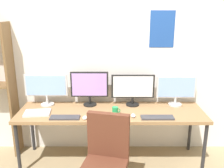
{
  "coord_description": "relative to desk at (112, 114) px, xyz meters",
  "views": [
    {
      "loc": [
        0.01,
        -2.41,
        1.99
      ],
      "look_at": [
        0.0,
        0.65,
        1.09
      ],
      "focal_mm": 40.0,
      "sensor_mm": 36.0,
      "label": 1
    }
  ],
  "objects": [
    {
      "name": "coffee_mug",
      "position": [
        0.05,
        -0.09,
        0.09
      ],
      "size": [
        0.11,
        0.08,
        0.09
      ],
      "color": "#1E8C4C",
      "rests_on": "desk"
    },
    {
      "name": "monitor_far_left",
      "position": [
        -0.88,
        0.21,
        0.3
      ],
      "size": [
        0.58,
        0.18,
        0.43
      ],
      "color": "silver",
      "rests_on": "desk"
    },
    {
      "name": "monitor_center_left",
      "position": [
        -0.29,
        0.21,
        0.31
      ],
      "size": [
        0.51,
        0.18,
        0.47
      ],
      "color": "black",
      "rests_on": "desk"
    },
    {
      "name": "desk",
      "position": [
        0.0,
        0.0,
        0.0
      ],
      "size": [
        2.4,
        0.68,
        0.74
      ],
      "color": "#936D47",
      "rests_on": "ground_plane"
    },
    {
      "name": "keyboard_right",
      "position": [
        0.56,
        -0.23,
        0.06
      ],
      "size": [
        0.4,
        0.13,
        0.02
      ],
      "primitive_type": "cube",
      "color": "#38383D",
      "rests_on": "desk"
    },
    {
      "name": "monitor_center_right",
      "position": [
        0.29,
        0.21,
        0.29
      ],
      "size": [
        0.58,
        0.18,
        0.43
      ],
      "color": "black",
      "rests_on": "desk"
    },
    {
      "name": "laptop_closed",
      "position": [
        -0.93,
        -0.09,
        0.06
      ],
      "size": [
        0.34,
        0.25,
        0.02
      ],
      "primitive_type": "cube",
      "rotation": [
        0.0,
        0.0,
        0.11
      ],
      "color": "silver",
      "rests_on": "desk"
    },
    {
      "name": "keyboard_left",
      "position": [
        -0.56,
        -0.23,
        0.06
      ],
      "size": [
        0.36,
        0.13,
        0.02
      ],
      "primitive_type": "cube",
      "color": "#38383D",
      "rests_on": "desk"
    },
    {
      "name": "mouse_right_side",
      "position": [
        -0.32,
        -0.25,
        0.06
      ],
      "size": [
        0.06,
        0.1,
        0.03
      ],
      "primitive_type": "ellipsoid",
      "color": "silver",
      "rests_on": "desk"
    },
    {
      "name": "monitor_far_right",
      "position": [
        0.88,
        0.21,
        0.28
      ],
      "size": [
        0.53,
        0.18,
        0.41
      ],
      "color": "silver",
      "rests_on": "desk"
    },
    {
      "name": "mouse_left_side",
      "position": [
        0.27,
        -0.19,
        0.06
      ],
      "size": [
        0.06,
        0.1,
        0.03
      ],
      "primitive_type": "ellipsoid",
      "color": "silver",
      "rests_on": "desk"
    },
    {
      "name": "wall_back",
      "position": [
        0.0,
        0.42,
        0.61
      ],
      "size": [
        4.8,
        0.11,
        2.6
      ],
      "color": "silver",
      "rests_on": "ground_plane"
    }
  ]
}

